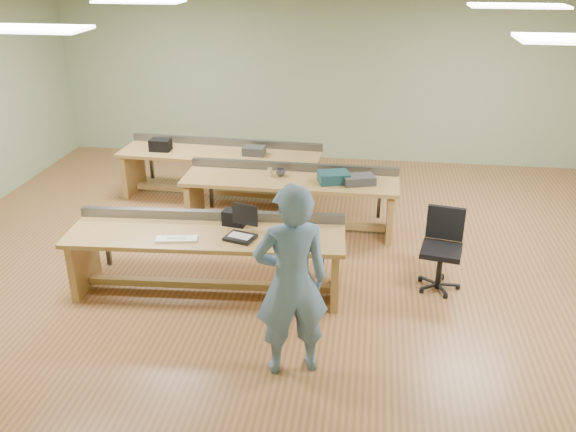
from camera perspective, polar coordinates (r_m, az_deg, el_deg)
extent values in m
plane|color=#9B603B|center=(7.89, 1.67, -3.75)|extent=(10.00, 10.00, 0.00)
plane|color=silver|center=(7.01, 1.98, 18.49)|extent=(10.00, 10.00, 0.00)
cube|color=#95A57D|center=(11.18, 4.12, 12.77)|extent=(10.00, 0.04, 3.00)
cube|color=#95A57D|center=(3.73, -5.08, -11.80)|extent=(10.00, 0.04, 3.00)
cube|color=white|center=(6.37, -23.61, 15.77)|extent=(1.20, 0.50, 0.03)
cube|color=white|center=(9.06, -13.75, 18.95)|extent=(1.20, 0.50, 0.03)
cube|color=white|center=(8.65, 20.74, 17.92)|extent=(1.20, 0.50, 0.03)
cube|color=#AA8947|center=(6.83, -7.69, -1.80)|extent=(3.14, 1.03, 0.05)
cube|color=#AA8947|center=(7.42, -18.56, -3.97)|extent=(0.13, 0.73, 0.70)
cube|color=#AA8947|center=(6.87, 4.42, -5.01)|extent=(0.13, 0.73, 0.70)
cube|color=#AA8947|center=(7.12, -7.42, -6.33)|extent=(2.79, 0.28, 0.08)
cube|color=#525459|center=(7.13, -7.15, 0.08)|extent=(3.09, 0.28, 0.11)
cube|color=#AA8947|center=(8.34, 0.20, 3.33)|extent=(2.96, 0.82, 0.05)
cube|color=#AA8947|center=(8.77, -8.73, 1.48)|extent=(0.09, 0.69, 0.70)
cube|color=#AA8947|center=(8.41, 9.51, 0.40)|extent=(0.09, 0.69, 0.70)
cube|color=#AA8947|center=(8.59, 0.19, -0.57)|extent=(2.65, 0.13, 0.08)
cube|color=#525459|center=(8.65, 0.54, 4.65)|extent=(2.95, 0.11, 0.11)
cube|color=#AA8947|center=(9.49, -6.43, 5.78)|extent=(3.15, 0.99, 0.05)
cube|color=#AA8947|center=(10.12, -14.24, 4.11)|extent=(0.12, 0.73, 0.70)
cube|color=#AA8947|center=(9.30, 2.28, 3.08)|extent=(0.12, 0.73, 0.70)
cube|color=#AA8947|center=(9.70, -6.26, 2.27)|extent=(2.81, 0.25, 0.08)
cube|color=#525459|center=(9.81, -5.82, 6.90)|extent=(3.11, 0.25, 0.11)
imported|color=slate|center=(5.44, 0.32, -6.18)|extent=(0.79, 0.65, 1.87)
cube|color=black|center=(6.64, -4.49, -2.02)|extent=(0.37, 0.33, 0.03)
cube|color=black|center=(6.64, -4.05, 0.15)|extent=(0.30, 0.10, 0.24)
cube|color=white|center=(6.71, -10.37, -2.14)|extent=(0.46, 0.22, 0.03)
ellipsoid|color=white|center=(6.53, 1.43, -2.26)|extent=(0.20, 0.21, 0.07)
cube|color=black|center=(6.95, -5.02, -0.16)|extent=(0.28, 0.21, 0.18)
cylinder|color=black|center=(7.28, 13.96, -4.95)|extent=(0.06, 0.06, 0.47)
cube|color=black|center=(7.16, 14.16, -3.17)|extent=(0.52, 0.52, 0.06)
cube|color=black|center=(7.25, 14.52, -0.63)|extent=(0.43, 0.13, 0.40)
cylinder|color=black|center=(7.38, 13.80, -6.33)|extent=(0.60, 0.60, 0.06)
cube|color=#143741|center=(8.22, 4.28, 3.64)|extent=(0.47, 0.40, 0.14)
cube|color=#333235|center=(8.20, 6.64, 3.40)|extent=(0.48, 0.38, 0.11)
imported|color=#333235|center=(8.43, -0.70, 4.10)|extent=(0.16, 0.16, 0.10)
cylinder|color=silver|center=(8.41, -1.69, 4.13)|extent=(0.08, 0.08, 0.12)
cube|color=black|center=(9.70, -11.84, 6.53)|extent=(0.32, 0.23, 0.18)
cube|color=#333235|center=(9.31, -3.20, 6.12)|extent=(0.34, 0.26, 0.13)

